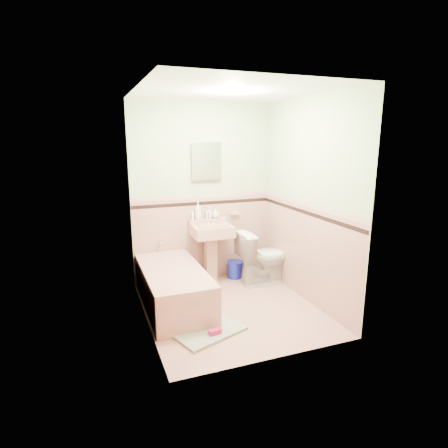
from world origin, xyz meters
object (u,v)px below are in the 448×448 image
object	(u,v)px
soap_bottle_mid	(209,213)
toilet	(264,257)
bucket	(235,270)
shoe	(215,332)
soap_bottle_left	(198,211)
sink	(212,255)
bathtub	(173,289)
medicine_cabinet	(206,162)
soap_bottle_right	(215,213)

from	to	relation	value
soap_bottle_mid	toilet	bearing A→B (deg)	-31.45
bucket	shoe	size ratio (longest dim) A/B	1.89
soap_bottle_left	bucket	size ratio (longest dim) A/B	1.00
sink	shoe	bearing A→B (deg)	-107.76
soap_bottle_left	soap_bottle_mid	size ratio (longest dim) A/B	1.49
sink	toilet	world-z (taller)	sink
bathtub	bucket	bearing A→B (deg)	29.93
soap_bottle_mid	toilet	xyz separation A→B (m)	(0.68, -0.41, -0.60)
sink	soap_bottle_mid	xyz separation A→B (m)	(0.02, 0.18, 0.57)
medicine_cabinet	bathtub	bearing A→B (deg)	-132.58
soap_bottle_left	toilet	bearing A→B (deg)	-26.45
soap_bottle_right	shoe	xyz separation A→B (m)	(-0.56, -1.57, -0.92)
sink	shoe	xyz separation A→B (m)	(-0.45, -1.39, -0.37)
toilet	medicine_cabinet	bearing A→B (deg)	54.58
sink	bucket	bearing A→B (deg)	11.88
shoe	bucket	bearing A→B (deg)	51.26
soap_bottle_mid	soap_bottle_right	size ratio (longest dim) A/B	1.23
bucket	medicine_cabinet	bearing A→B (deg)	161.03
sink	bucket	world-z (taller)	sink
sink	toilet	xyz separation A→B (m)	(0.69, -0.23, -0.04)
soap_bottle_right	bathtub	bearing A→B (deg)	-138.24
medicine_cabinet	shoe	size ratio (longest dim) A/B	3.50
medicine_cabinet	bucket	xyz separation A→B (m)	(0.38, -0.13, -1.57)
medicine_cabinet	bucket	world-z (taller)	medicine_cabinet
medicine_cabinet	bucket	size ratio (longest dim) A/B	1.85
soap_bottle_mid	bucket	size ratio (longest dim) A/B	0.68
medicine_cabinet	soap_bottle_left	distance (m)	0.69
sink	soap_bottle_left	xyz separation A→B (m)	(-0.14, 0.18, 0.61)
sink	soap_bottle_mid	size ratio (longest dim) A/B	4.95
bathtub	soap_bottle_left	xyz separation A→B (m)	(0.54, 0.71, 0.80)
soap_bottle_mid	shoe	world-z (taller)	soap_bottle_mid
bathtub	toilet	world-z (taller)	toilet
soap_bottle_left	bucket	bearing A→B (deg)	-10.93
soap_bottle_mid	soap_bottle_right	bearing A→B (deg)	0.00
bathtub	sink	bearing A→B (deg)	37.93
soap_bottle_right	bucket	xyz separation A→B (m)	(0.26, -0.10, -0.85)
medicine_cabinet	soap_bottle_left	xyz separation A→B (m)	(-0.14, -0.03, -0.67)
bathtub	medicine_cabinet	bearing A→B (deg)	47.42
soap_bottle_left	soap_bottle_mid	distance (m)	0.16
sink	soap_bottle_right	distance (m)	0.59
sink	soap_bottle_mid	distance (m)	0.59
bathtub	medicine_cabinet	size ratio (longest dim) A/B	3.21
shoe	soap_bottle_right	bearing A→B (deg)	60.89
soap_bottle_left	bucket	distance (m)	1.05
sink	shoe	world-z (taller)	sink
soap_bottle_right	medicine_cabinet	bearing A→B (deg)	165.40
soap_bottle_right	bucket	distance (m)	0.89
soap_bottle_right	soap_bottle_mid	bearing A→B (deg)	180.00
medicine_cabinet	shoe	bearing A→B (deg)	-105.55
sink	bathtub	bearing A→B (deg)	-142.07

